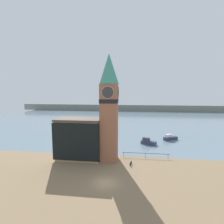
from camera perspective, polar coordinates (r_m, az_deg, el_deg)
name	(u,v)px	position (r m, az deg, el deg)	size (l,w,h in m)	color
ground_plane	(105,183)	(33.21, -2.34, -22.07)	(160.00, 160.00, 0.00)	#846B4C
water	(126,119)	(103.17, 4.48, -2.14)	(160.00, 120.00, 0.00)	slate
far_shoreline	(128,108)	(142.52, 5.30, 1.35)	(180.00, 3.00, 5.00)	gray
pier_railing	(145,154)	(44.29, 10.88, -13.22)	(11.28, 0.08, 1.09)	#232328
clock_tower	(109,105)	(39.48, -0.95, 2.28)	(4.37, 4.37, 24.28)	#935B42
pier_building	(79,139)	(42.40, -10.76, -8.58)	(10.67, 5.56, 9.69)	tan
boat_near	(148,142)	(54.88, 11.72, -9.50)	(4.79, 3.49, 2.00)	#333856
boat_far	(170,138)	(61.25, 18.43, -8.00)	(4.90, 3.47, 1.98)	#333856
mooring_bollard_near	(130,164)	(39.55, 6.02, -16.49)	(0.35, 0.35, 0.77)	#2D2D33
mooring_bollard_far	(131,162)	(40.46, 6.32, -16.02)	(0.29, 0.29, 0.68)	#2D2D33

